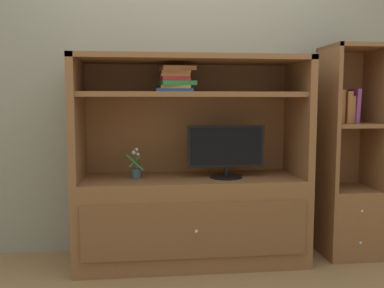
% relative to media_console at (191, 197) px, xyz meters
% --- Properties ---
extents(ground_plane, '(8.00, 8.00, 0.00)m').
position_rel_media_console_xyz_m(ground_plane, '(0.00, -0.41, -0.48)').
color(ground_plane, '#99754C').
extents(painted_rear_wall, '(6.00, 0.10, 2.80)m').
position_rel_media_console_xyz_m(painted_rear_wall, '(0.00, 0.34, 0.92)').
color(painted_rear_wall, gray).
rests_on(painted_rear_wall, ground_plane).
extents(media_console, '(1.67, 0.59, 1.50)m').
position_rel_media_console_xyz_m(media_console, '(0.00, 0.00, 0.00)').
color(media_console, brown).
rests_on(media_console, ground_plane).
extents(tv_monitor, '(0.56, 0.24, 0.38)m').
position_rel_media_console_xyz_m(tv_monitor, '(0.25, -0.05, 0.35)').
color(tv_monitor, black).
rests_on(tv_monitor, media_console).
extents(potted_plant, '(0.13, 0.09, 0.22)m').
position_rel_media_console_xyz_m(potted_plant, '(-0.40, -0.00, 0.20)').
color(potted_plant, '#384C56').
rests_on(potted_plant, media_console).
extents(magazine_stack, '(0.28, 0.36, 0.18)m').
position_rel_media_console_xyz_m(magazine_stack, '(-0.11, -0.00, 0.85)').
color(magazine_stack, '#2D519E').
rests_on(magazine_stack, media_console).
extents(bookshelf_tall, '(0.41, 0.42, 1.60)m').
position_rel_media_console_xyz_m(bookshelf_tall, '(1.22, 0.00, 0.06)').
color(bookshelf_tall, brown).
rests_on(bookshelf_tall, ground_plane).
extents(upright_book_row, '(0.18, 0.17, 0.26)m').
position_rel_media_console_xyz_m(upright_book_row, '(1.17, -0.01, 0.66)').
color(upright_book_row, '#A56638').
rests_on(upright_book_row, bookshelf_tall).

